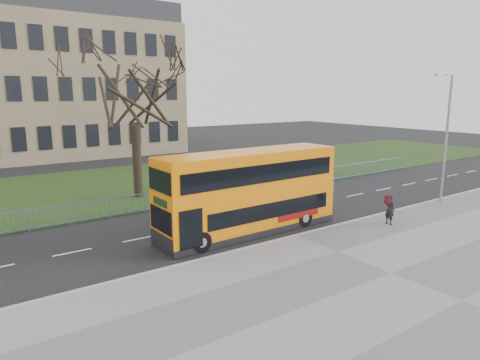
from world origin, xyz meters
TOP-DOWN VIEW (x-y plane):
  - ground at (0.00, 0.00)m, footprint 120.00×120.00m
  - pavement at (0.00, -6.75)m, footprint 80.00×10.50m
  - kerb at (0.00, -1.55)m, footprint 80.00×0.20m
  - grass_verge at (0.00, 14.30)m, footprint 80.00×15.40m
  - guard_railing at (0.00, 6.60)m, footprint 40.00×0.12m
  - bare_tree at (-3.00, 10.00)m, footprint 7.61×7.61m
  - civic_building at (-5.00, 35.00)m, footprint 30.00×15.00m
  - yellow_bus at (-1.23, 0.39)m, footprint 9.32×2.36m
  - pedestrian at (5.04, -2.98)m, footprint 0.43×0.60m
  - street_lamp at (11.32, -1.99)m, footprint 1.61×0.24m

SIDE VIEW (x-z plane):
  - ground at x=0.00m, z-range 0.00..0.00m
  - grass_verge at x=0.00m, z-range 0.00..0.08m
  - pavement at x=0.00m, z-range 0.00..0.12m
  - kerb at x=0.00m, z-range 0.00..0.14m
  - guard_railing at x=0.00m, z-range 0.00..1.10m
  - pedestrian at x=5.04m, z-range 0.12..1.66m
  - yellow_bus at x=-1.23m, z-range 0.14..4.03m
  - street_lamp at x=11.32m, z-range 0.49..8.08m
  - bare_tree at x=-3.00m, z-range 0.08..10.96m
  - civic_building at x=-5.00m, z-range 0.00..14.00m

